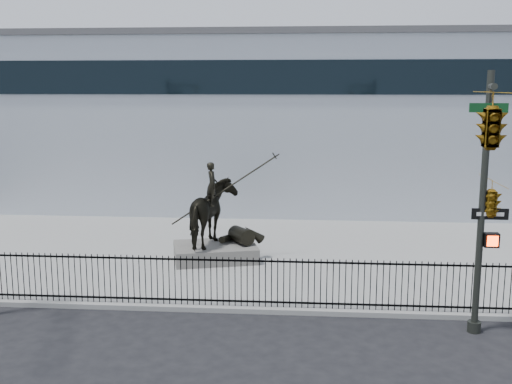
{
  "coord_description": "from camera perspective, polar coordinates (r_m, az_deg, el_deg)",
  "views": [
    {
      "loc": [
        2.28,
        -15.59,
        6.62
      ],
      "look_at": [
        0.59,
        6.0,
        2.76
      ],
      "focal_mm": 42.0,
      "sensor_mm": 36.0,
      "label": 1
    }
  ],
  "objects": [
    {
      "name": "statue_plinth",
      "position": [
        22.67,
        -3.9,
        -5.74
      ],
      "size": [
        3.46,
        2.79,
        0.57
      ],
      "primitive_type": "cube",
      "rotation": [
        0.0,
        0.0,
        0.26
      ],
      "color": "#5D5A55",
      "rests_on": "plaza"
    },
    {
      "name": "plaza",
      "position": [
        23.63,
        -1.24,
        -5.96
      ],
      "size": [
        30.0,
        12.0,
        0.15
      ],
      "primitive_type": "cube",
      "color": "gray",
      "rests_on": "ground"
    },
    {
      "name": "traffic_signal_right",
      "position": [
        14.33,
        21.44,
        2.33
      ],
      "size": [
        2.17,
        6.86,
        7.0
      ],
      "color": "#272A24",
      "rests_on": "ground"
    },
    {
      "name": "equestrian_statue",
      "position": [
        22.32,
        -3.79,
        -2.09
      ],
      "size": [
        3.77,
        2.84,
        3.29
      ],
      "rotation": [
        0.0,
        0.0,
        0.26
      ],
      "color": "black",
      "rests_on": "statue_plinth"
    },
    {
      "name": "building",
      "position": [
        35.73,
        0.82,
        6.71
      ],
      "size": [
        44.0,
        14.0,
        9.0
      ],
      "primitive_type": "cube",
      "color": "silver",
      "rests_on": "ground"
    },
    {
      "name": "picket_fence",
      "position": [
        17.93,
        -3.1,
        -8.49
      ],
      "size": [
        22.1,
        0.1,
        1.5
      ],
      "color": "black",
      "rests_on": "plaza"
    },
    {
      "name": "ground",
      "position": [
        17.09,
        -3.63,
        -12.69
      ],
      "size": [
        120.0,
        120.0,
        0.0
      ],
      "primitive_type": "plane",
      "color": "black",
      "rests_on": "ground"
    }
  ]
}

